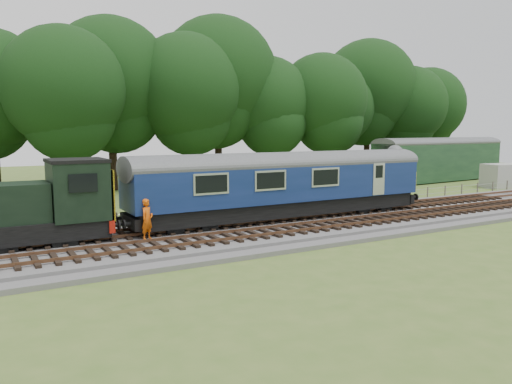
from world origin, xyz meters
TOP-DOWN VIEW (x-y plane):
  - ground at (0.00, 0.00)m, footprint 120.00×120.00m
  - ballast at (0.00, 0.00)m, footprint 70.00×7.00m
  - track_north at (0.00, 1.40)m, footprint 67.20×2.40m
  - track_south at (0.00, -1.60)m, footprint 67.20×2.40m
  - fence at (0.00, 4.50)m, footprint 64.00×0.12m
  - tree_line at (0.00, 22.00)m, footprint 70.00×8.00m
  - dmu_railcar at (-1.27, 1.40)m, footprint 18.05×2.86m
  - shunter_loco at (-15.20, 1.40)m, footprint 8.91×2.60m
  - worker at (-9.75, -0.07)m, footprint 0.83×0.77m
  - parked_coach at (26.25, 13.75)m, footprint 17.72×4.30m
  - shed at (23.64, 14.91)m, footprint 3.78×3.78m
  - caravan at (27.16, 6.65)m, footprint 4.85×2.96m

SIDE VIEW (x-z plane):
  - ground at x=0.00m, z-range 0.00..0.00m
  - fence at x=0.00m, z-range -0.50..0.50m
  - tree_line at x=0.00m, z-range -9.00..9.00m
  - ballast at x=0.00m, z-range 0.00..0.35m
  - track_north at x=0.00m, z-range 0.31..0.52m
  - track_south at x=0.00m, z-range 0.31..0.52m
  - caravan at x=27.16m, z-range 0.00..2.22m
  - shed at x=23.64m, z-range 0.02..2.47m
  - worker at x=-9.75m, z-range 0.35..2.25m
  - shunter_loco at x=-15.20m, z-range 0.29..3.66m
  - parked_coach at x=26.25m, z-range 0.28..4.76m
  - dmu_railcar at x=-1.27m, z-range 0.67..4.54m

